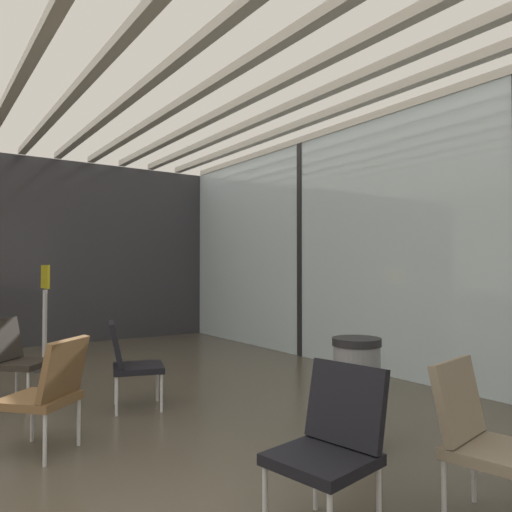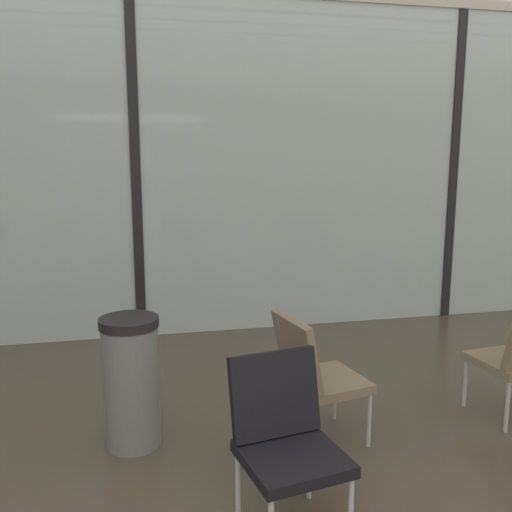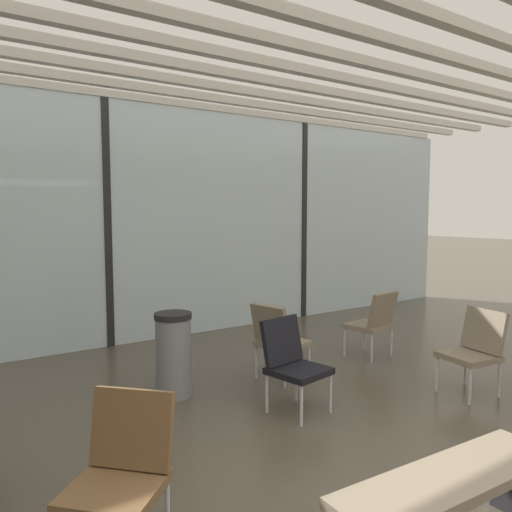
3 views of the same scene
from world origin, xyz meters
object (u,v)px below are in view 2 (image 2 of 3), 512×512
at_px(lounge_chair_4, 313,371).
at_px(lounge_chair_0, 285,433).
at_px(trash_bin, 131,382).
at_px(parked_airplane, 70,136).

bearing_deg(lounge_chair_4, lounge_chair_0, 140.52).
distance_m(lounge_chair_0, trash_bin, 1.23).
relative_size(lounge_chair_4, trash_bin, 1.01).
bearing_deg(trash_bin, parked_airplane, 97.48).
relative_size(parked_airplane, trash_bin, 14.92).
distance_m(parked_airplane, lounge_chair_4, 8.99).
xyz_separation_m(parked_airplane, trash_bin, (1.09, -8.31, -1.78)).
distance_m(parked_airplane, trash_bin, 8.57).
distance_m(lounge_chair_4, trash_bin, 1.18).
bearing_deg(trash_bin, lounge_chair_4, -10.95).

